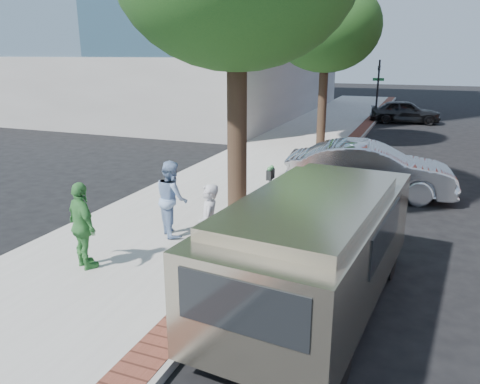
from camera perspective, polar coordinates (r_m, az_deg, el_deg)
The scene contains 14 objects.
ground at distance 11.04m, azimuth -1.17°, elevation -5.87°, with size 120.00×120.00×0.00m, color black.
sidewalk at distance 18.70m, azimuth 4.12°, elevation 3.77°, with size 5.00×60.00×0.15m, color #9E9991.
brick_strip at distance 18.16m, azimuth 10.76°, elevation 3.39°, with size 0.60×60.00×0.01m, color brown.
curb at distance 18.12m, azimuth 11.83°, elevation 3.03°, with size 0.10×60.00×0.15m, color gray.
office_base at distance 35.76m, azimuth -6.87°, elevation 12.95°, with size 18.20×22.20×4.00m, color gray.
signal_near at distance 31.60m, azimuth 16.46°, elevation 12.39°, with size 0.70×0.15×3.80m.
tree_far at distance 21.88m, azimuth 10.45°, elevation 19.19°, with size 4.80×4.80×7.14m.
parking_meter at distance 11.32m, azimuth 3.71°, elevation 1.12°, with size 0.12×0.32×1.47m.
person_gray at distance 9.16m, azimuth -3.81°, elevation -4.11°, with size 0.61×0.40×1.67m, color #B5B5BA.
person_officer at distance 10.82m, azimuth -8.30°, elevation -0.75°, with size 0.85×0.66×1.75m, color #83A0CB.
person_green at distance 9.52m, azimuth -18.64°, elevation -3.95°, with size 1.02×0.42×1.74m, color #439446.
sedan_silver at distance 14.74m, azimuth 15.44°, elevation 2.66°, with size 1.73×4.96×1.64m, color silver.
bg_car at distance 31.13m, azimuth 19.48°, elevation 9.22°, with size 1.69×4.19×1.43m, color black.
van at distance 8.08m, azimuth 9.55°, elevation -6.11°, with size 2.65×5.76×2.06m.
Camera 1 is at (3.98, -9.39, 4.22)m, focal length 35.00 mm.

